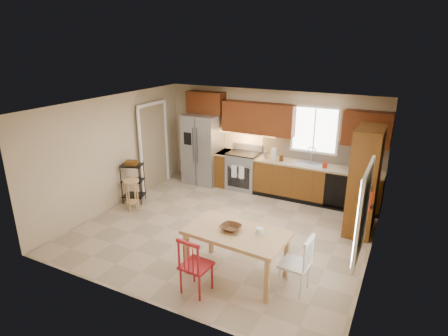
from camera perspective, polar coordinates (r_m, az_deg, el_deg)
The scene contains 33 objects.
floor at distance 7.67m, azimuth -0.06°, elevation -9.25°, with size 5.50×5.50×0.00m, color tan.
ceiling at distance 6.84m, azimuth -0.06°, elevation 9.51°, with size 5.50×5.00×0.02m, color silver.
wall_back at distance 9.36m, azimuth 6.95°, elevation 4.15°, with size 5.50×0.02×2.50m, color #CCB793.
wall_front at distance 5.24m, azimuth -12.76°, elevation -8.54°, with size 5.50×0.02×2.50m, color #CCB793.
wall_left at distance 8.70m, azimuth -16.41°, elevation 2.35°, with size 0.02×5.00×2.50m, color #CCB793.
wall_right at distance 6.47m, azimuth 22.22°, elevation -4.07°, with size 0.02×5.00×2.50m, color #CCB793.
refrigerator at distance 9.82m, azimuth -3.25°, elevation 2.91°, with size 0.92×0.75×1.82m, color gray.
range_stove at distance 9.51m, azimuth 2.99°, elevation -0.48°, with size 0.76×0.63×0.92m, color gray.
base_cabinet_narrow at distance 9.74m, azimuth 0.08°, elevation -0.02°, with size 0.30×0.60×0.90m, color brown.
base_cabinet_run at distance 8.98m, azimuth 13.80°, elevation -2.29°, with size 2.92×0.60×0.90m, color brown.
dishwasher at distance 8.62m, azimuth 16.95°, elevation -3.50°, with size 0.60×0.02×0.78m, color black.
backsplash at distance 9.02m, azimuth 14.60°, elevation 2.60°, with size 2.92×0.03×0.55m, color #C3AF93.
upper_over_fridge at distance 9.73m, azimuth -2.78°, elevation 9.95°, with size 1.00×0.35×0.55m, color #5D280F.
upper_left_block at distance 9.15m, azimuth 5.23°, elevation 7.57°, with size 1.80×0.35×0.75m, color #5D280F.
upper_right_block at distance 8.57m, azimuth 20.99°, elevation 5.59°, with size 1.00×0.35×0.75m, color #5D280F.
window_back at distance 8.94m, azimuth 13.66°, elevation 5.68°, with size 1.12×0.04×1.12m, color white.
sink at distance 8.89m, azimuth 12.82°, elevation 0.37°, with size 0.62×0.46×0.16m, color gray.
undercab_glow at distance 9.33m, azimuth 3.38°, elevation 5.35°, with size 1.60×0.30×0.01m, color #FFBF66.
soap_bottle at distance 8.67m, azimuth 15.14°, elevation 0.66°, with size 0.09×0.09×0.19m, color red.
paper_towel at distance 9.01m, azimuth 7.61°, elevation 2.15°, with size 0.12×0.12×0.28m, color silver.
canister_steel at distance 9.09m, azimuth 6.41°, elevation 2.03°, with size 0.11×0.11×0.18m, color gray.
canister_wood at distance 8.95m, azimuth 8.73°, elevation 1.50°, with size 0.10×0.10×0.14m, color #4E2B14.
pantry at distance 7.68m, azimuth 20.60°, elevation -1.88°, with size 0.50×0.95×2.10m, color brown.
fire_extinguisher at distance 6.67m, azimuth 21.18°, elevation -4.64°, with size 0.12×0.12×0.36m, color red.
window_right at distance 5.34m, azimuth 20.47°, elevation -6.39°, with size 0.04×1.02×1.32m, color white.
doorway at distance 9.65m, azimuth -10.74°, elevation 3.18°, with size 0.04×0.95×2.10m, color #8C7A59.
dining_table at distance 6.14m, azimuth 1.86°, elevation -12.91°, with size 1.58×0.89×0.77m, color tan, non-canonical shape.
chair_red at distance 5.75m, azimuth -4.25°, elevation -14.43°, with size 0.44×0.44×0.93m, color maroon, non-canonical shape.
chair_white at distance 5.86m, azimuth 10.77°, elevation -14.05°, with size 0.44×0.44×0.93m, color silver, non-canonical shape.
table_bowl at distance 5.98m, azimuth 1.03°, elevation -9.47°, with size 0.32×0.32×0.08m, color #4E2B14.
table_jar at distance 5.89m, azimuth 5.42°, elevation -9.70°, with size 0.12×0.12×0.14m, color silver.
bar_stool at distance 8.55m, azimuth -13.84°, elevation -4.04°, with size 0.35×0.35×0.72m, color tan, non-canonical shape.
utility_cart at distance 8.96m, azimuth -13.69°, elevation -2.15°, with size 0.48×0.37×0.95m, color black, non-canonical shape.
Camera 1 is at (3.07, -6.01, 3.64)m, focal length 30.00 mm.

